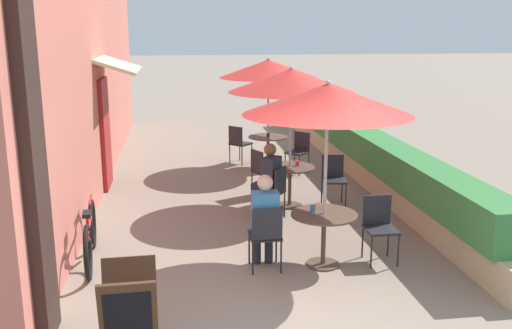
# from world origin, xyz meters

# --- Properties ---
(cafe_facade_wall) EXTENTS (0.98, 13.83, 4.20)m
(cafe_facade_wall) POSITION_xyz_m (-2.54, 6.78, 2.09)
(cafe_facade_wall) COLOR #C66B5B
(cafe_facade_wall) RESTS_ON ground_plane
(planter_hedge) EXTENTS (0.60, 12.83, 1.01)m
(planter_hedge) POSITION_xyz_m (2.75, 6.81, 0.54)
(planter_hedge) COLOR tan
(planter_hedge) RESTS_ON ground_plane
(patio_table_near) EXTENTS (0.86, 0.86, 0.71)m
(patio_table_near) POSITION_xyz_m (0.81, 1.91, 0.54)
(patio_table_near) COLOR brown
(patio_table_near) RESTS_ON ground_plane
(patio_umbrella_near) EXTENTS (2.11, 2.11, 2.41)m
(patio_umbrella_near) POSITION_xyz_m (0.81, 1.91, 2.18)
(patio_umbrella_near) COLOR #B7B7BC
(patio_umbrella_near) RESTS_ON ground_plane
(cafe_chair_near_left) EXTENTS (0.40, 0.40, 0.87)m
(cafe_chair_near_left) POSITION_xyz_m (0.04, 1.84, 0.52)
(cafe_chair_near_left) COLOR #232328
(cafe_chair_near_left) RESTS_ON ground_plane
(seated_patron_near_left) EXTENTS (0.34, 0.40, 1.25)m
(seated_patron_near_left) POSITION_xyz_m (0.04, 1.95, 0.69)
(seated_patron_near_left) COLOR #23232D
(seated_patron_near_left) RESTS_ON ground_plane
(cafe_chair_near_right) EXTENTS (0.40, 0.40, 0.87)m
(cafe_chair_near_right) POSITION_xyz_m (1.58, 1.98, 0.52)
(cafe_chair_near_right) COLOR #232328
(cafe_chair_near_right) RESTS_ON ground_plane
(coffee_cup_near) EXTENTS (0.07, 0.07, 0.09)m
(coffee_cup_near) POSITION_xyz_m (0.68, 1.99, 0.75)
(coffee_cup_near) COLOR teal
(coffee_cup_near) RESTS_ON patio_table_near
(patio_table_mid) EXTENTS (0.86, 0.86, 0.71)m
(patio_table_mid) POSITION_xyz_m (0.88, 4.46, 0.54)
(patio_table_mid) COLOR brown
(patio_table_mid) RESTS_ON ground_plane
(patio_umbrella_mid) EXTENTS (2.11, 2.11, 2.41)m
(patio_umbrella_mid) POSITION_xyz_m (0.88, 4.46, 2.18)
(patio_umbrella_mid) COLOR #B7B7BC
(patio_umbrella_mid) RESTS_ON ground_plane
(cafe_chair_mid_left) EXTENTS (0.53, 0.53, 0.87)m
(cafe_chair_mid_left) POSITION_xyz_m (0.49, 5.14, 0.52)
(cafe_chair_mid_left) COLOR #232328
(cafe_chair_mid_left) RESTS_ON ground_plane
(cafe_chair_mid_right) EXTENTS (0.56, 0.56, 0.87)m
(cafe_chair_mid_right) POSITION_xyz_m (0.49, 3.80, 0.52)
(cafe_chair_mid_right) COLOR #232328
(cafe_chair_mid_right) RESTS_ON ground_plane
(seated_patron_mid_right) EXTENTS (0.51, 0.49, 1.25)m
(seated_patron_mid_right) POSITION_xyz_m (0.40, 3.86, 0.69)
(seated_patron_mid_right) COLOR #23232D
(seated_patron_mid_right) RESTS_ON ground_plane
(cafe_chair_mid_back) EXTENTS (0.44, 0.44, 0.87)m
(cafe_chair_mid_back) POSITION_xyz_m (1.65, 4.46, 0.52)
(cafe_chair_mid_back) COLOR #232328
(cafe_chair_mid_back) RESTS_ON ground_plane
(coffee_cup_mid) EXTENTS (0.07, 0.07, 0.09)m
(coffee_cup_mid) POSITION_xyz_m (1.01, 4.50, 0.75)
(coffee_cup_mid) COLOR #B73D3D
(coffee_cup_mid) RESTS_ON patio_table_mid
(patio_table_far) EXTENTS (0.86, 0.86, 0.71)m
(patio_table_far) POSITION_xyz_m (0.94, 7.25, 0.54)
(patio_table_far) COLOR brown
(patio_table_far) RESTS_ON ground_plane
(patio_umbrella_far) EXTENTS (2.11, 2.11, 2.41)m
(patio_umbrella_far) POSITION_xyz_m (0.94, 7.25, 2.18)
(patio_umbrella_far) COLOR #B7B7BC
(patio_umbrella_far) RESTS_ON ground_plane
(cafe_chair_far_left) EXTENTS (0.57, 0.57, 0.87)m
(cafe_chair_far_left) POSITION_xyz_m (1.54, 6.75, 0.52)
(cafe_chair_far_left) COLOR #232328
(cafe_chair_far_left) RESTS_ON ground_plane
(cafe_chair_far_right) EXTENTS (0.57, 0.57, 0.87)m
(cafe_chair_far_right) POSITION_xyz_m (0.35, 7.75, 0.52)
(cafe_chair_far_right) COLOR #232328
(cafe_chair_far_right) RESTS_ON ground_plane
(coffee_cup_far) EXTENTS (0.07, 0.07, 0.09)m
(coffee_cup_far) POSITION_xyz_m (0.93, 7.15, 0.75)
(coffee_cup_far) COLOR #232328
(coffee_cup_far) RESTS_ON patio_table_far
(bicycle_leaning) EXTENTS (0.21, 1.78, 0.79)m
(bicycle_leaning) POSITION_xyz_m (-2.20, 2.43, 0.36)
(bicycle_leaning) COLOR black
(bicycle_leaning) RESTS_ON ground_plane
(menu_board) EXTENTS (0.55, 0.65, 0.92)m
(menu_board) POSITION_xyz_m (-1.51, 0.03, 0.45)
(menu_board) COLOR #422819
(menu_board) RESTS_ON ground_plane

